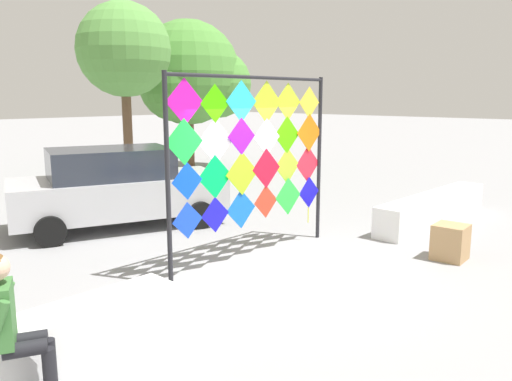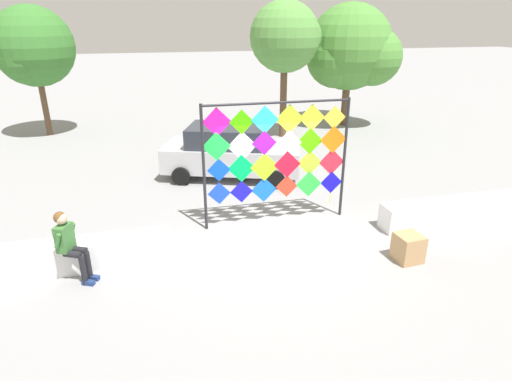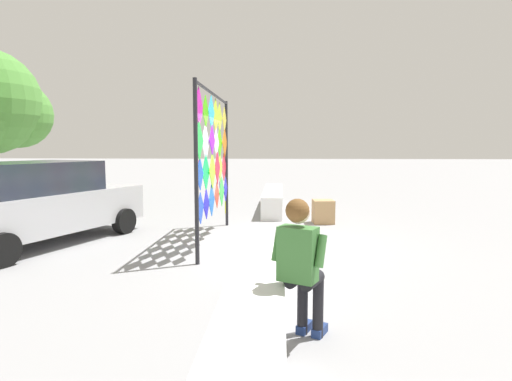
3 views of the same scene
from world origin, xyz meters
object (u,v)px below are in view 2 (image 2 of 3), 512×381
object	(u,v)px
tree_broadleaf	(352,49)
kite_display_rack	(277,152)
tree_far_right	(32,49)
parked_car	(231,151)
cardboard_box_large	(408,248)
tree_palm_like	(287,37)
seated_vendor	(70,242)

from	to	relation	value
tree_broadleaf	kite_display_rack	bearing A→B (deg)	-124.01
kite_display_rack	tree_far_right	distance (m)	12.91
parked_car	tree_broadleaf	xyz separation A→B (m)	(6.68, 5.69, 2.64)
cardboard_box_large	tree_palm_like	xyz separation A→B (m)	(0.53, 10.33, 3.74)
seated_vendor	parked_car	xyz separation A→B (m)	(4.04, 5.07, -0.02)
parked_car	kite_display_rack	bearing A→B (deg)	-82.45
parked_car	tree_palm_like	xyz separation A→B (m)	(3.17, 4.38, 3.21)
cardboard_box_large	tree_broadleaf	distance (m)	12.72
kite_display_rack	seated_vendor	distance (m)	4.86
seated_vendor	tree_palm_like	world-z (taller)	tree_palm_like
cardboard_box_large	tree_broadleaf	size ratio (longest dim) A/B	0.11
seated_vendor	cardboard_box_large	world-z (taller)	seated_vendor
tree_palm_like	tree_broadleaf	xyz separation A→B (m)	(3.51, 1.31, -0.57)
kite_display_rack	parked_car	bearing A→B (deg)	97.55
seated_vendor	tree_broadleaf	xyz separation A→B (m)	(10.71, 10.76, 2.62)
kite_display_rack	seated_vendor	size ratio (longest dim) A/B	2.42
parked_car	tree_broadleaf	size ratio (longest dim) A/B	0.85
tree_palm_like	tree_broadleaf	world-z (taller)	tree_palm_like
kite_display_rack	tree_broadleaf	bearing A→B (deg)	55.99
kite_display_rack	cardboard_box_large	bearing A→B (deg)	-48.27
cardboard_box_large	tree_palm_like	size ratio (longest dim) A/B	0.11
parked_car	seated_vendor	bearing A→B (deg)	-128.50
parked_car	tree_far_right	world-z (taller)	tree_far_right
seated_vendor	tree_broadleaf	distance (m)	15.41
seated_vendor	tree_palm_like	size ratio (longest dim) A/B	0.27
tree_palm_like	seated_vendor	bearing A→B (deg)	-127.29
cardboard_box_large	tree_palm_like	bearing A→B (deg)	87.06
kite_display_rack	seated_vendor	bearing A→B (deg)	-160.90
tree_palm_like	tree_broadleaf	distance (m)	3.79
seated_vendor	tree_palm_like	xyz separation A→B (m)	(7.20, 9.46, 3.19)
parked_car	cardboard_box_large	size ratio (longest dim) A/B	7.76
kite_display_rack	cardboard_box_large	xyz separation A→B (m)	(2.17, -2.43, -1.53)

